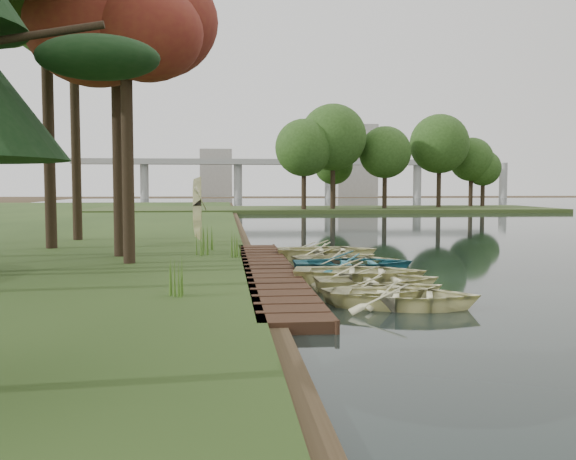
{
  "coord_description": "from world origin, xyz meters",
  "views": [
    {
      "loc": [
        -3.01,
        -20.05,
        2.92
      ],
      "look_at": [
        -0.86,
        1.46,
        1.41
      ],
      "focal_mm": 40.0,
      "sensor_mm": 36.0,
      "label": 1
    }
  ],
  "objects": [
    {
      "name": "far_trees",
      "position": [
        4.67,
        50.0,
        6.43
      ],
      "size": [
        45.6,
        5.6,
        8.8
      ],
      "color": "black",
      "rests_on": "peninsula"
    },
    {
      "name": "rowboat_1",
      "position": [
        1.0,
        -4.62,
        0.38
      ],
      "size": [
        3.67,
        3.0,
        0.67
      ],
      "primitive_type": "imported",
      "rotation": [
        0.0,
        0.0,
        1.81
      ],
      "color": "beige",
      "rests_on": "water"
    },
    {
      "name": "bridge",
      "position": [
        12.31,
        120.0,
        7.08
      ],
      "size": [
        95.9,
        4.0,
        8.6
      ],
      "color": "#A5A5A0",
      "rests_on": "ground"
    },
    {
      "name": "reeds_3",
      "position": [
        -3.84,
        4.08,
        0.83
      ],
      "size": [
        0.6,
        0.6,
        1.06
      ],
      "primitive_type": "cone",
      "color": "#3F661E",
      "rests_on": "bank"
    },
    {
      "name": "rowboat_5",
      "position": [
        1.26,
        1.57,
        0.41
      ],
      "size": [
        4.11,
        3.48,
        0.72
      ],
      "primitive_type": "imported",
      "rotation": [
        0.0,
        0.0,
        1.25
      ],
      "color": "beige",
      "rests_on": "water"
    },
    {
      "name": "rowboat_7",
      "position": [
        0.98,
        4.47,
        0.45
      ],
      "size": [
        4.12,
        3.11,
        0.81
      ],
      "primitive_type": "imported",
      "rotation": [
        0.0,
        0.0,
        1.48
      ],
      "color": "beige",
      "rests_on": "water"
    },
    {
      "name": "tree_6",
      "position": [
        -10.05,
        11.63,
        10.18
      ],
      "size": [
        4.11,
        4.11,
        11.78
      ],
      "color": "black",
      "rests_on": "bank"
    },
    {
      "name": "rowboat_3",
      "position": [
        0.93,
        -1.77,
        0.45
      ],
      "size": [
        4.33,
        3.47,
        0.8
      ],
      "primitive_type": "imported",
      "rotation": [
        0.0,
        0.0,
        1.37
      ],
      "color": "beige",
      "rests_on": "water"
    },
    {
      "name": "reeds_2",
      "position": [
        -3.63,
        5.93,
        0.78
      ],
      "size": [
        0.6,
        0.6,
        0.95
      ],
      "primitive_type": "cone",
      "color": "#3F661E",
      "rests_on": "bank"
    },
    {
      "name": "rowboat_4",
      "position": [
        1.16,
        0.22,
        0.46
      ],
      "size": [
        3.94,
        2.83,
        0.81
      ],
      "primitive_type": "imported",
      "rotation": [
        0.0,
        0.0,
        1.56
      ],
      "color": "teal",
      "rests_on": "water"
    },
    {
      "name": "tree_2",
      "position": [
        -6.2,
        1.86,
        8.01
      ],
      "size": [
        4.41,
        4.41,
        9.64
      ],
      "color": "black",
      "rests_on": "bank"
    },
    {
      "name": "rowboat_8",
      "position": [
        0.85,
        5.75,
        0.37
      ],
      "size": [
        3.67,
        3.23,
        0.63
      ],
      "primitive_type": "imported",
      "rotation": [
        0.0,
        0.0,
        1.99
      ],
      "color": "beige",
      "rests_on": "water"
    },
    {
      "name": "ground",
      "position": [
        0.0,
        0.0,
        0.0
      ],
      "size": [
        300.0,
        300.0,
        0.0
      ],
      "primitive_type": "plane",
      "color": "#3D2F1D"
    },
    {
      "name": "building_a",
      "position": [
        30.0,
        140.0,
        9.0
      ],
      "size": [
        10.0,
        8.0,
        18.0
      ],
      "primitive_type": "cube",
      "color": "#A5A5A0",
      "rests_on": "ground"
    },
    {
      "name": "reeds_1",
      "position": [
        -2.6,
        3.4,
        0.74
      ],
      "size": [
        0.6,
        0.6,
        0.87
      ],
      "primitive_type": "cone",
      "color": "#3F661E",
      "rests_on": "bank"
    },
    {
      "name": "boardwalk",
      "position": [
        -1.6,
        0.0,
        0.15
      ],
      "size": [
        1.6,
        16.0,
        0.3
      ],
      "primitive_type": "cube",
      "color": "#352014",
      "rests_on": "ground"
    },
    {
      "name": "peninsula",
      "position": [
        8.0,
        50.0,
        0.23
      ],
      "size": [
        50.0,
        14.0,
        0.45
      ],
      "primitive_type": "cube",
      "color": "#36471F",
      "rests_on": "ground"
    },
    {
      "name": "building_b",
      "position": [
        -5.0,
        145.0,
        6.0
      ],
      "size": [
        8.0,
        8.0,
        12.0
      ],
      "primitive_type": "cube",
      "color": "#A5A5A0",
      "rests_on": "ground"
    },
    {
      "name": "stored_rowboat",
      "position": [
        -4.13,
        9.79,
        0.61
      ],
      "size": [
        3.08,
        2.24,
        0.63
      ],
      "primitive_type": "imported",
      "rotation": [
        3.14,
        0.0,
        1.6
      ],
      "color": "beige",
      "rests_on": "bank"
    },
    {
      "name": "rowboat_0",
      "position": [
        1.2,
        -5.52,
        0.41
      ],
      "size": [
        4.03,
        3.39,
        0.71
      ],
      "primitive_type": "imported",
      "rotation": [
        0.0,
        0.0,
        1.26
      ],
      "color": "beige",
      "rests_on": "water"
    },
    {
      "name": "rowboat_2",
      "position": [
        1.15,
        -3.15,
        0.41
      ],
      "size": [
        3.55,
        2.61,
        0.71
      ],
      "primitive_type": "imported",
      "rotation": [
        0.0,
        0.0,
        1.62
      ],
      "color": "beige",
      "rests_on": "water"
    },
    {
      "name": "reeds_0",
      "position": [
        -4.09,
        -4.77,
        0.74
      ],
      "size": [
        0.6,
        0.6,
        0.87
      ],
      "primitive_type": "cone",
      "color": "#3F661E",
      "rests_on": "bank"
    },
    {
      "name": "rowboat_6",
      "position": [
        1.01,
        2.74,
        0.38
      ],
      "size": [
        3.59,
        2.93,
        0.65
      ],
      "primitive_type": "imported",
      "rotation": [
        0.0,
        0.0,
        1.8
      ],
      "color": "beige",
      "rests_on": "water"
    }
  ]
}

